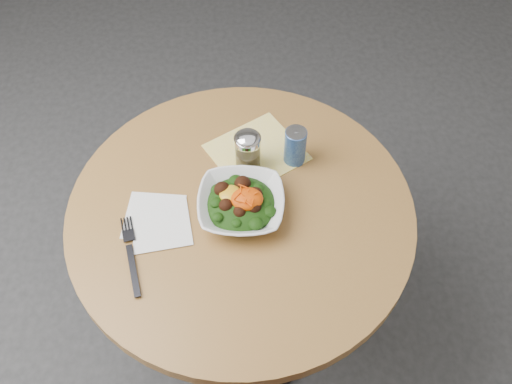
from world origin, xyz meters
TOP-DOWN VIEW (x-y plane):
  - ground at (0.00, 0.00)m, footprint 6.00×6.00m
  - table at (0.00, 0.00)m, footprint 0.90×0.90m
  - cloth_napkin at (0.05, 0.19)m, footprint 0.31×0.30m
  - paper_napkins at (-0.21, -0.03)m, footprint 0.18×0.19m
  - salad_bowl at (0.00, -0.01)m, footprint 0.24×0.24m
  - fork at (-0.27, -0.12)m, footprint 0.07×0.23m
  - spice_shaker at (0.03, 0.14)m, footprint 0.07×0.07m
  - beverage_can at (0.15, 0.15)m, footprint 0.06×0.06m

SIDE VIEW (x-z plane):
  - ground at x=0.00m, z-range 0.00..0.00m
  - table at x=0.00m, z-range 0.18..0.93m
  - cloth_napkin at x=0.05m, z-range 0.75..0.75m
  - paper_napkins at x=-0.21m, z-range 0.75..0.75m
  - fork at x=-0.27m, z-range 0.75..0.76m
  - salad_bowl at x=0.00m, z-range 0.74..0.82m
  - beverage_can at x=0.15m, z-range 0.75..0.86m
  - spice_shaker at x=0.03m, z-range 0.75..0.88m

